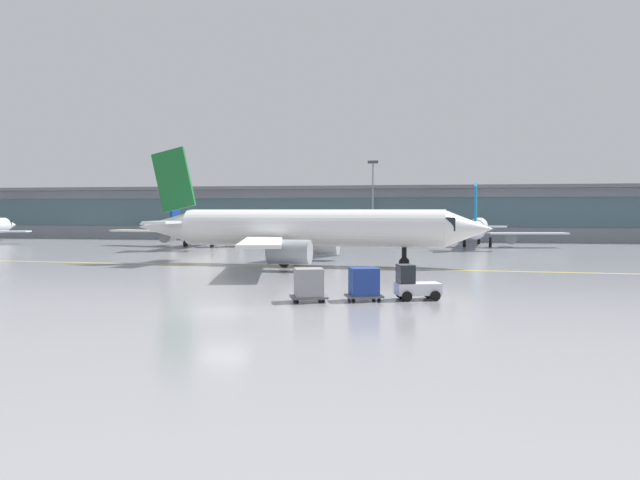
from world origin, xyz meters
The scene contains 10 objects.
ground_plane centered at (0.00, 0.00, 0.00)m, with size 400.00×400.00×0.00m, color gray.
taxiway_centreline_stripe centered at (-0.94, 26.69, 0.00)m, with size 110.00×0.36×0.01m, color yellow.
terminal_concourse centered at (0.00, 85.78, 4.92)m, with size 218.43×11.00×9.60m.
gate_airplane_1 centered at (-23.59, 59.05, 2.97)m, with size 27.73×29.86×9.89m.
gate_airplane_2 centered at (16.68, 64.92, 2.69)m, with size 25.06×27.05×8.96m.
taxiing_regional_jet centered at (-1.39, 28.71, 3.50)m, with size 35.26×32.77×11.68m.
baggage_tug centered at (9.63, 6.34, 0.89)m, with size 2.91×2.25×2.10m.
cargo_dolly_lead centered at (6.75, 5.40, 1.05)m, with size 2.49×2.17×1.94m.
cargo_dolly_trailing centered at (3.65, 4.39, 1.05)m, with size 2.49×2.17×1.94m.
apron_light_mast_1 centered at (-0.11, 79.12, 7.60)m, with size 1.80×0.36×13.82m.
Camera 1 is at (11.03, -32.29, 5.32)m, focal length 36.39 mm.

